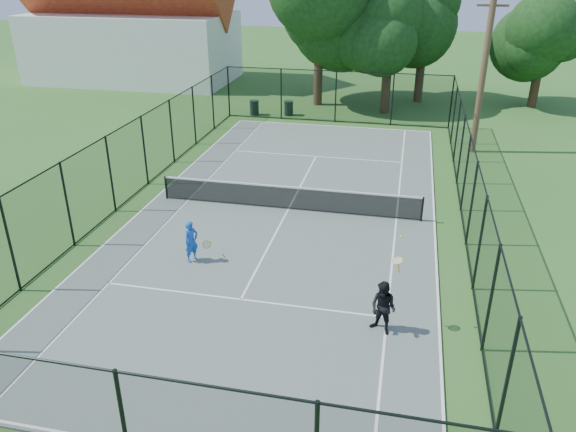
% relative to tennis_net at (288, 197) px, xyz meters
% --- Properties ---
extents(ground, '(120.00, 120.00, 0.00)m').
position_rel_tennis_net_xyz_m(ground, '(0.00, 0.00, -0.58)').
color(ground, '#2B5E20').
extents(tennis_court, '(11.00, 24.00, 0.06)m').
position_rel_tennis_net_xyz_m(tennis_court, '(0.00, 0.00, -0.55)').
color(tennis_court, slate).
rests_on(tennis_court, ground).
extents(tennis_net, '(10.08, 0.08, 0.95)m').
position_rel_tennis_net_xyz_m(tennis_net, '(0.00, 0.00, 0.00)').
color(tennis_net, black).
rests_on(tennis_net, tennis_court).
extents(fence, '(13.10, 26.10, 3.00)m').
position_rel_tennis_net_xyz_m(fence, '(0.00, 0.00, 0.92)').
color(fence, black).
rests_on(fence, ground).
extents(tree_near_left, '(7.13, 7.13, 9.30)m').
position_rel_tennis_net_xyz_m(tree_near_left, '(-1.71, 17.03, 5.15)').
color(tree_near_left, '#332114').
rests_on(tree_near_left, ground).
extents(tree_near_mid, '(5.92, 5.92, 7.75)m').
position_rel_tennis_net_xyz_m(tree_near_mid, '(2.72, 15.82, 4.19)').
color(tree_near_mid, '#332114').
rests_on(tree_near_mid, ground).
extents(tree_near_right, '(5.50, 5.50, 7.59)m').
position_rel_tennis_net_xyz_m(tree_near_right, '(4.73, 19.31, 4.24)').
color(tree_near_right, '#332114').
rests_on(tree_near_right, ground).
extents(tree_far_right, '(4.79, 4.79, 6.34)m').
position_rel_tennis_net_xyz_m(tree_far_right, '(12.00, 19.38, 3.34)').
color(tree_far_right, '#332114').
rests_on(tree_far_right, ground).
extents(building, '(15.30, 8.15, 11.87)m').
position_rel_tennis_net_xyz_m(building, '(-17.00, 22.00, 4.35)').
color(building, silver).
rests_on(building, ground).
extents(trash_bin_left, '(0.58, 0.58, 0.89)m').
position_rel_tennis_net_xyz_m(trash_bin_left, '(-5.09, 13.60, -0.13)').
color(trash_bin_left, black).
rests_on(trash_bin_left, ground).
extents(trash_bin_right, '(0.58, 0.58, 0.87)m').
position_rel_tennis_net_xyz_m(trash_bin_right, '(-2.99, 13.93, -0.14)').
color(trash_bin_right, black).
rests_on(trash_bin_right, ground).
extents(utility_pole, '(1.40, 0.30, 7.58)m').
position_rel_tennis_net_xyz_m(utility_pole, '(7.50, 9.00, 3.27)').
color(utility_pole, '#4C3823').
rests_on(utility_pole, ground).
extents(player_blue, '(0.85, 0.60, 1.37)m').
position_rel_tennis_net_xyz_m(player_blue, '(-2.15, -4.56, 0.17)').
color(player_blue, blue).
rests_on(player_blue, tennis_court).
extents(player_black, '(0.89, 0.90, 2.63)m').
position_rel_tennis_net_xyz_m(player_black, '(4.00, -7.06, 0.22)').
color(player_black, black).
rests_on(player_black, tennis_court).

